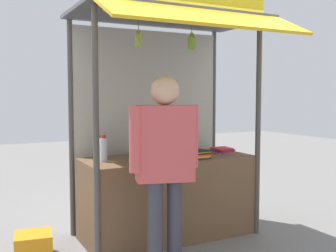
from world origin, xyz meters
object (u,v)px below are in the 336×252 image
banana_bunch_inner_left (138,40)px  vendor_person (165,156)px  water_bottle_front_right (99,148)px  banana_bunch_inner_right (192,42)px  water_bottle_mid_left (159,144)px  magazine_stack_front_left (222,150)px  water_bottle_far_left (159,142)px  water_bottle_back_right (103,149)px  magazine_stack_left (168,160)px  plastic_crate (33,246)px  water_bottle_back_left (134,148)px  magazine_stack_center (196,154)px

banana_bunch_inner_left → vendor_person: bearing=-76.5°
water_bottle_front_right → banana_bunch_inner_right: banana_bunch_inner_right is taller
water_bottle_mid_left → magazine_stack_front_left: (0.79, -0.11, -0.10)m
water_bottle_far_left → banana_bunch_inner_right: size_ratio=1.00×
water_bottle_back_right → magazine_stack_left: size_ratio=0.89×
water_bottle_mid_left → plastic_crate: water_bottle_mid_left is taller
water_bottle_front_right → banana_bunch_inner_right: size_ratio=0.91×
water_bottle_back_left → magazine_stack_left: water_bottle_back_left is taller
water_bottle_back_right → magazine_stack_center: size_ratio=0.88×
water_bottle_back_left → magazine_stack_front_left: 1.09m
water_bottle_far_left → magazine_stack_front_left: water_bottle_far_left is taller
magazine_stack_front_left → banana_bunch_inner_right: 1.48m
banana_bunch_inner_right → magazine_stack_center: bearing=51.5°
plastic_crate → water_bottle_mid_left: bearing=2.8°
magazine_stack_front_left → banana_bunch_inner_right: bearing=-145.8°
water_bottle_back_right → magazine_stack_left: bearing=-29.8°
water_bottle_mid_left → banana_bunch_inner_left: banana_bunch_inner_left is taller
plastic_crate → water_bottle_back_right: bearing=-1.0°
water_bottle_back_left → magazine_stack_center: (0.58, -0.40, -0.06)m
water_bottle_back_left → magazine_stack_front_left: bearing=-10.1°
vendor_person → magazine_stack_left: bearing=-103.1°
magazine_stack_front_left → banana_bunch_inner_left: (-1.30, -0.49, 1.18)m
water_bottle_back_right → magazine_stack_center: 1.02m
water_bottle_mid_left → magazine_stack_center: 0.44m
magazine_stack_center → magazine_stack_left: bearing=-166.2°
magazine_stack_front_left → plastic_crate: size_ratio=0.74×
magazine_stack_center → banana_bunch_inner_right: 1.23m
magazine_stack_center → magazine_stack_front_left: bearing=22.4°
water_bottle_front_right → magazine_stack_center: water_bottle_front_right is taller
water_bottle_back_left → water_bottle_front_right: 0.40m
water_bottle_mid_left → banana_bunch_inner_right: bearing=-83.8°
banana_bunch_inner_left → vendor_person: 1.12m
banana_bunch_inner_left → vendor_person: size_ratio=0.17×
water_bottle_far_left → water_bottle_back_left: bearing=-162.8°
water_bottle_back_left → water_bottle_front_right: size_ratio=0.85×
water_bottle_back_left → vendor_person: bearing=-97.6°
magazine_stack_front_left → banana_bunch_inner_right: (-0.73, -0.49, 1.19)m
water_bottle_far_left → magazine_stack_center: water_bottle_far_left is taller
water_bottle_mid_left → banana_bunch_inner_right: (0.07, -0.61, 1.08)m
magazine_stack_center → vendor_person: size_ratio=0.18×
water_bottle_mid_left → magazine_stack_left: water_bottle_mid_left is taller
banana_bunch_inner_left → water_bottle_back_right: bearing=108.8°
water_bottle_front_right → water_bottle_back_right: bearing=-91.6°
water_bottle_back_left → water_bottle_back_right: 0.44m
water_bottle_back_right → water_bottle_far_left: bearing=19.4°
water_bottle_mid_left → magazine_stack_center: size_ratio=0.91×
water_bottle_far_left → banana_bunch_inner_right: (-0.03, -0.80, 1.08)m
magazine_stack_center → magazine_stack_left: 0.41m
magazine_stack_front_left → plastic_crate: (-2.21, 0.04, -0.81)m
magazine_stack_center → water_bottle_back_right: bearing=166.5°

